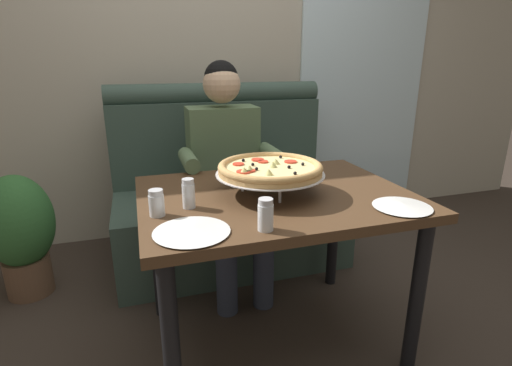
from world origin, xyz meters
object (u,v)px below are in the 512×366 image
(dining_table, at_px, (275,214))
(plate_near_left, at_px, (402,205))
(diner_main, at_px, (227,164))
(patio_chair, at_px, (319,136))
(potted_plant, at_px, (20,230))
(plate_near_right, at_px, (192,230))
(shaker_pepper_flakes, at_px, (189,196))
(shaker_oregano, at_px, (157,205))
(shaker_parmesan, at_px, (266,217))
(booth_bench, at_px, (228,199))
(pizza, at_px, (270,169))

(dining_table, xyz_separation_m, plate_near_left, (0.40, -0.31, 0.11))
(diner_main, distance_m, patio_chair, 2.01)
(potted_plant, bearing_deg, diner_main, -7.46)
(plate_near_right, bearing_deg, potted_plant, 126.66)
(shaker_pepper_flakes, xyz_separation_m, shaker_oregano, (-0.12, -0.04, -0.01))
(shaker_parmesan, xyz_separation_m, plate_near_left, (0.56, 0.03, -0.04))
(dining_table, relative_size, diner_main, 0.88)
(booth_bench, distance_m, dining_table, 0.92)
(diner_main, bearing_deg, pizza, -86.66)
(plate_near_left, distance_m, plate_near_right, 0.80)
(plate_near_left, height_order, plate_near_right, same)
(shaker_pepper_flakes, bearing_deg, potted_plant, 134.36)
(potted_plant, bearing_deg, pizza, -33.49)
(plate_near_left, bearing_deg, patio_chair, 70.49)
(diner_main, relative_size, plate_near_right, 5.03)
(shaker_oregano, xyz_separation_m, patio_chair, (1.76, 2.24, -0.25))
(shaker_parmesan, xyz_separation_m, potted_plant, (-1.03, 1.12, -0.40))
(shaker_pepper_flakes, distance_m, shaker_parmesan, 0.35)
(shaker_parmesan, height_order, plate_near_left, shaker_parmesan)
(booth_bench, relative_size, plate_near_left, 6.44)
(plate_near_left, bearing_deg, booth_bench, 108.43)
(patio_chair, bearing_deg, shaker_pepper_flakes, -126.75)
(potted_plant, bearing_deg, shaker_oregano, -51.64)
(shaker_parmesan, xyz_separation_m, patio_chair, (1.43, 2.47, -0.26))
(pizza, relative_size, patio_chair, 0.53)
(shaker_oregano, bearing_deg, shaker_parmesan, -35.23)
(shaker_parmesan, relative_size, plate_near_left, 0.49)
(pizza, xyz_separation_m, plate_near_left, (0.42, -0.31, -0.10))
(shaker_oregano, relative_size, shaker_parmesan, 0.89)
(shaker_pepper_flakes, bearing_deg, plate_near_left, -17.63)
(diner_main, relative_size, plate_near_left, 5.75)
(shaker_oregano, relative_size, plate_near_right, 0.39)
(shaker_pepper_flakes, bearing_deg, diner_main, 65.69)
(diner_main, height_order, pizza, diner_main)
(booth_bench, height_order, dining_table, booth_bench)
(pizza, xyz_separation_m, patio_chair, (1.29, 2.13, -0.32))
(plate_near_left, distance_m, patio_chair, 2.60)
(dining_table, bearing_deg, plate_near_right, -143.49)
(dining_table, height_order, shaker_pepper_flakes, shaker_pepper_flakes)
(plate_near_left, relative_size, potted_plant, 0.32)
(dining_table, xyz_separation_m, pizza, (-0.02, 0.00, 0.20))
(pizza, relative_size, shaker_oregano, 4.63)
(dining_table, distance_m, shaker_parmesan, 0.41)
(diner_main, bearing_deg, dining_table, -84.46)
(diner_main, xyz_separation_m, plate_near_right, (-0.34, -0.92, 0.04))
(plate_near_left, bearing_deg, pizza, 143.79)
(booth_bench, xyz_separation_m, pizza, (-0.02, -0.89, 0.44))
(booth_bench, relative_size, shaker_oregano, 14.58)
(shaker_parmesan, bearing_deg, potted_plant, 132.70)
(booth_bench, bearing_deg, shaker_parmesan, -97.40)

